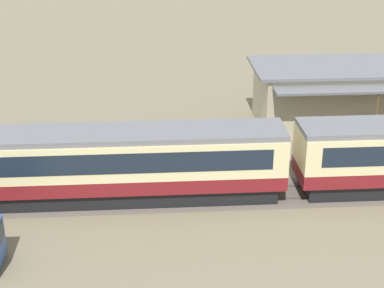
% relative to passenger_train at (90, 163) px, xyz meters
% --- Properties ---
extents(passenger_train, '(66.49, 3.03, 4.01)m').
position_rel_passenger_train_xyz_m(passenger_train, '(0.00, 0.00, 0.00)').
color(passenger_train, maroon).
rests_on(passenger_train, ground_plane).
extents(railway_track, '(134.25, 3.60, 0.04)m').
position_rel_passenger_train_xyz_m(railway_track, '(-3.79, 0.00, -2.22)').
color(railway_track, '#665B51').
rests_on(railway_track, ground_plane).
extents(station_building, '(14.84, 7.36, 4.38)m').
position_rel_passenger_train_xyz_m(station_building, '(17.85, 10.08, -0.00)').
color(station_building, '#BCB293').
rests_on(station_building, ground_plane).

